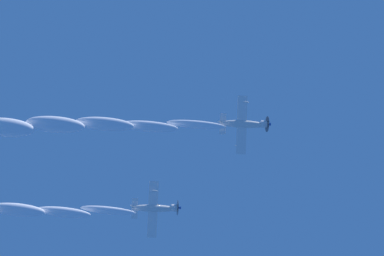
% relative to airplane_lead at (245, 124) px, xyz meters
% --- Properties ---
extents(airplane_lead, '(7.61, 7.38, 4.21)m').
position_rel_airplane_lead_xyz_m(airplane_lead, '(0.00, 0.00, 0.00)').
color(airplane_lead, silver).
extents(airplane_left_wingman, '(7.63, 7.36, 4.35)m').
position_rel_airplane_lead_xyz_m(airplane_left_wingman, '(-19.95, 0.88, 0.03)').
color(airplane_left_wingman, silver).
extents(smoke_trail_lead, '(32.29, 32.97, 8.20)m').
position_rel_airplane_lead_xyz_m(smoke_trail_lead, '(-22.17, -22.46, -4.37)').
color(smoke_trail_lead, white).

